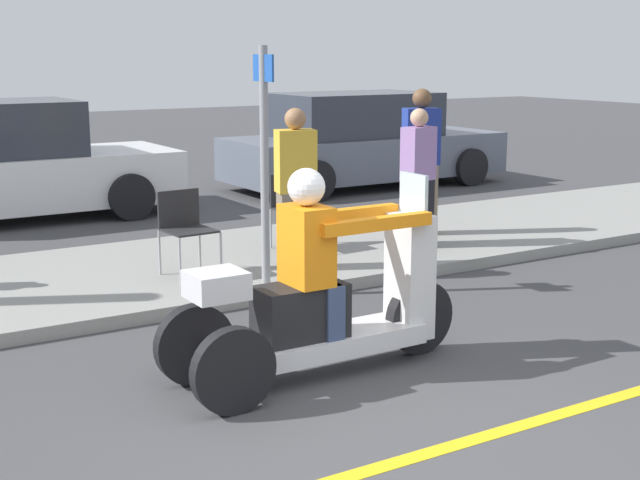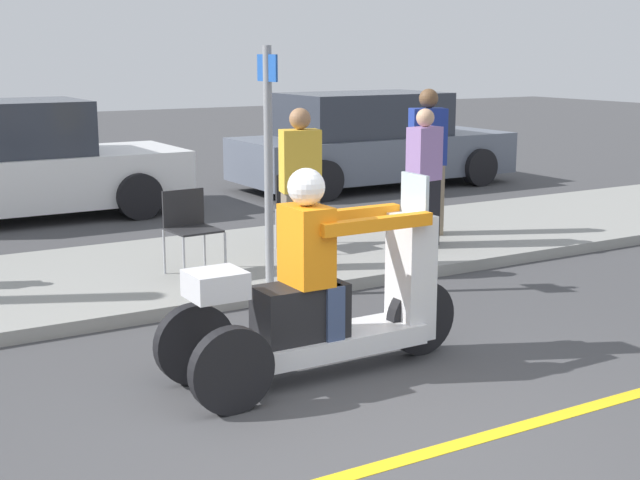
# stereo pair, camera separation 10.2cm
# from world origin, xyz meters

# --- Properties ---
(ground_plane) EXTENTS (60.00, 60.00, 0.00)m
(ground_plane) POSITION_xyz_m (0.00, 0.00, 0.00)
(ground_plane) COLOR #424244
(lane_stripe) EXTENTS (24.00, 0.12, 0.01)m
(lane_stripe) POSITION_xyz_m (0.33, 0.00, 0.00)
(lane_stripe) COLOR gold
(lane_stripe) RESTS_ON ground
(sidewalk_strip) EXTENTS (28.00, 2.80, 0.12)m
(sidewalk_strip) POSITION_xyz_m (0.00, 4.60, 0.06)
(sidewalk_strip) COLOR gray
(sidewalk_strip) RESTS_ON ground
(motorcycle_trike) EXTENTS (2.29, 0.71, 1.50)m
(motorcycle_trike) POSITION_xyz_m (0.34, 1.42, 0.54)
(motorcycle_trike) COLOR black
(motorcycle_trike) RESTS_ON ground
(spectator_end_of_line) EXTENTS (0.47, 0.37, 1.72)m
(spectator_end_of_line) POSITION_xyz_m (3.67, 4.56, 0.95)
(spectator_end_of_line) COLOR gray
(spectator_end_of_line) RESTS_ON sidewalk_strip
(spectator_with_child) EXTENTS (0.40, 0.28, 1.53)m
(spectator_with_child) POSITION_xyz_m (3.24, 4.06, 0.86)
(spectator_with_child) COLOR black
(spectator_with_child) RESTS_ON sidewalk_strip
(spectator_far_back) EXTENTS (0.43, 0.32, 1.61)m
(spectator_far_back) POSITION_xyz_m (1.54, 3.84, 0.90)
(spectator_far_back) COLOR #726656
(spectator_far_back) RESTS_ON sidewalk_strip
(folding_chair_curbside) EXTENTS (0.49, 0.49, 0.82)m
(folding_chair_curbside) POSITION_xyz_m (0.51, 4.21, 0.62)
(folding_chair_curbside) COLOR #A5A8AD
(folding_chair_curbside) RESTS_ON sidewalk_strip
(folding_chair_set_back) EXTENTS (0.49, 0.49, 0.82)m
(folding_chair_set_back) POSITION_xyz_m (2.00, 4.69, 0.62)
(folding_chair_set_back) COLOR #A5A8AD
(folding_chair_set_back) RESTS_ON sidewalk_strip
(parked_car_lot_center) EXTENTS (4.80, 2.03, 1.59)m
(parked_car_lot_center) POSITION_xyz_m (5.70, 8.75, 0.75)
(parked_car_lot_center) COLOR slate
(parked_car_lot_center) RESTS_ON ground
(street_sign) EXTENTS (0.08, 0.36, 2.20)m
(street_sign) POSITION_xyz_m (0.99, 3.45, 1.32)
(street_sign) COLOR gray
(street_sign) RESTS_ON sidewalk_strip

